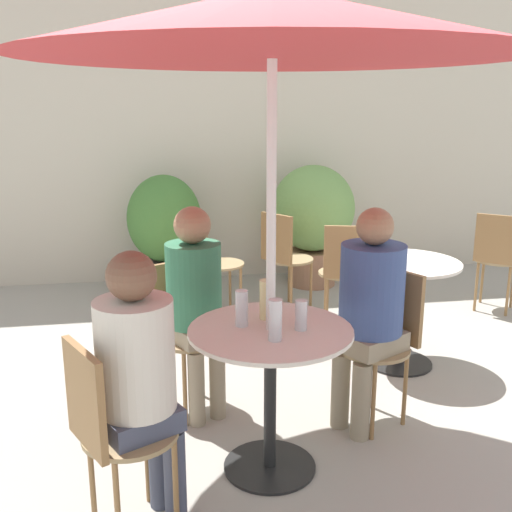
# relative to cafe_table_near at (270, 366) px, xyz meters

# --- Properties ---
(ground_plane) EXTENTS (20.00, 20.00, 0.00)m
(ground_plane) POSITION_rel_cafe_table_near_xyz_m (0.19, 0.03, -0.55)
(ground_plane) COLOR #9E998E
(storefront_wall) EXTENTS (10.00, 0.06, 3.00)m
(storefront_wall) POSITION_rel_cafe_table_near_xyz_m (0.19, 3.45, 0.95)
(storefront_wall) COLOR beige
(storefront_wall) RESTS_ON ground_plane
(cafe_table_near) EXTENTS (0.78, 0.78, 0.73)m
(cafe_table_near) POSITION_rel_cafe_table_near_xyz_m (0.00, 0.00, 0.00)
(cafe_table_near) COLOR black
(cafe_table_near) RESTS_ON ground_plane
(cafe_table_far) EXTENTS (0.74, 0.74, 0.73)m
(cafe_table_far) POSITION_rel_cafe_table_near_xyz_m (1.12, 1.05, -0.01)
(cafe_table_far) COLOR black
(cafe_table_far) RESTS_ON ground_plane
(bistro_chair_0) EXTENTS (0.45, 0.44, 0.87)m
(bistro_chair_0) POSITION_rel_cafe_table_near_xyz_m (0.73, 0.37, -0.02)
(bistro_chair_0) COLOR #997F56
(bistro_chair_0) RESTS_ON ground_plane
(bistro_chair_1) EXTENTS (0.44, 0.45, 0.87)m
(bistro_chair_1) POSITION_rel_cafe_table_near_xyz_m (-0.37, 0.73, -0.02)
(bistro_chair_1) COLOR #997F56
(bistro_chair_1) RESTS_ON ground_plane
(bistro_chair_2) EXTENTS (0.45, 0.44, 0.87)m
(bistro_chair_2) POSITION_rel_cafe_table_near_xyz_m (-0.73, -0.37, -0.02)
(bistro_chair_2) COLOR #997F56
(bistro_chair_2) RESTS_ON ground_plane
(bistro_chair_3) EXTENTS (0.45, 0.45, 0.87)m
(bistro_chair_3) POSITION_rel_cafe_table_near_xyz_m (2.33, 1.92, -0.02)
(bistro_chair_3) COLOR #997F56
(bistro_chair_3) RESTS_ON ground_plane
(bistro_chair_4) EXTENTS (0.42, 0.41, 0.87)m
(bistro_chair_4) POSITION_rel_cafe_table_near_xyz_m (-0.07, 2.22, -0.02)
(bistro_chair_4) COLOR #997F56
(bistro_chair_4) RESTS_ON ground_plane
(bistro_chair_5) EXTENTS (0.45, 0.45, 0.87)m
(bistro_chair_5) POSITION_rel_cafe_table_near_xyz_m (0.56, 2.25, -0.02)
(bistro_chair_5) COLOR #997F56
(bistro_chair_5) RESTS_ON ground_plane
(bistro_chair_6) EXTENTS (0.41, 0.43, 0.87)m
(bistro_chair_6) POSITION_rel_cafe_table_near_xyz_m (0.92, 1.72, -0.02)
(bistro_chair_6) COLOR #997F56
(bistro_chair_6) RESTS_ON ground_plane
(seated_person_0) EXTENTS (0.42, 0.41, 1.24)m
(seated_person_0) POSITION_rel_cafe_table_near_xyz_m (0.60, 0.31, 0.19)
(seated_person_0) COLOR gray
(seated_person_0) RESTS_ON ground_plane
(seated_person_1) EXTENTS (0.37, 0.38, 1.22)m
(seated_person_1) POSITION_rel_cafe_table_near_xyz_m (-0.31, 0.60, 0.19)
(seated_person_1) COLOR gray
(seated_person_1) RESTS_ON ground_plane
(seated_person_2) EXTENTS (0.39, 0.37, 1.21)m
(seated_person_2) POSITION_rel_cafe_table_near_xyz_m (-0.60, -0.31, 0.18)
(seated_person_2) COLOR #42475B
(seated_person_2) RESTS_ON ground_plane
(beer_glass_0) EXTENTS (0.06, 0.06, 0.17)m
(beer_glass_0) POSITION_rel_cafe_table_near_xyz_m (-0.13, 0.06, 0.28)
(beer_glass_0) COLOR silver
(beer_glass_0) RESTS_ON cafe_table_near
(beer_glass_1) EXTENTS (0.06, 0.06, 0.19)m
(beer_glass_1) POSITION_rel_cafe_table_near_xyz_m (-0.01, -0.14, 0.28)
(beer_glass_1) COLOR silver
(beer_glass_1) RESTS_ON cafe_table_near
(beer_glass_2) EXTENTS (0.06, 0.06, 0.14)m
(beer_glass_2) POSITION_rel_cafe_table_near_xyz_m (0.14, -0.03, 0.26)
(beer_glass_2) COLOR silver
(beer_glass_2) RESTS_ON cafe_table_near
(beer_glass_3) EXTENTS (0.07, 0.07, 0.19)m
(beer_glass_3) POSITION_rel_cafe_table_near_xyz_m (0.01, 0.14, 0.29)
(beer_glass_3) COLOR beige
(beer_glass_3) RESTS_ON cafe_table_near
(potted_plant_0) EXTENTS (0.69, 0.69, 1.12)m
(potted_plant_0) POSITION_rel_cafe_table_near_xyz_m (-0.42, 2.99, 0.08)
(potted_plant_0) COLOR #47423D
(potted_plant_0) RESTS_ON ground_plane
(potted_plant_1) EXTENTS (0.80, 0.80, 1.18)m
(potted_plant_1) POSITION_rel_cafe_table_near_xyz_m (1.01, 2.99, 0.15)
(potted_plant_1) COLOR #93664C
(potted_plant_1) RESTS_ON ground_plane
(umbrella) EXTENTS (2.17, 2.17, 2.22)m
(umbrella) POSITION_rel_cafe_table_near_xyz_m (0.00, -0.00, 1.53)
(umbrella) COLOR silver
(umbrella) RESTS_ON ground_plane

